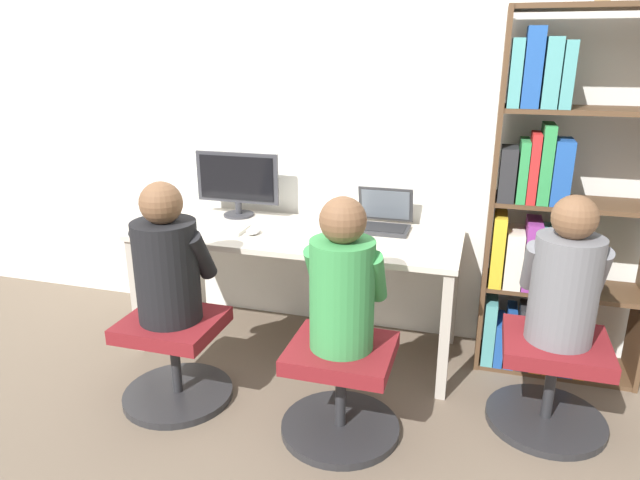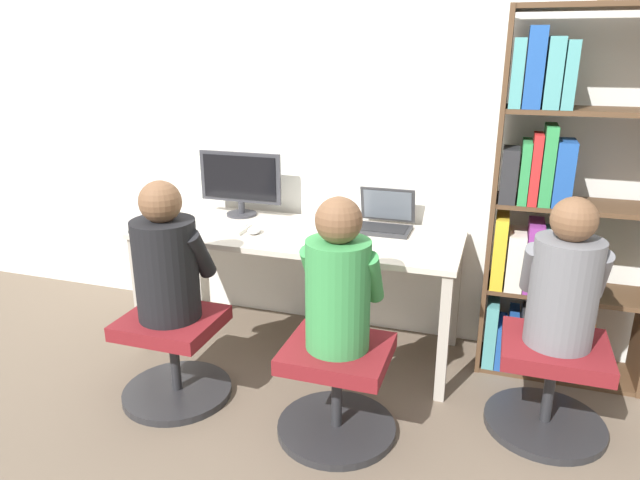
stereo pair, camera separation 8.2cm
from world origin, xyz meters
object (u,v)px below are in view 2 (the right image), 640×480
at_px(office_chair_left, 174,354).
at_px(person_at_monitor, 166,259).
at_px(office_chair_side, 550,384).
at_px(desktop_monitor, 240,182).
at_px(bookshelf, 551,227).
at_px(office_chair_right, 337,388).
at_px(person_near_shelf, 565,281).
at_px(person_at_laptop, 338,282).
at_px(keyboard, 213,226).
at_px(laptop, 384,221).

relative_size(office_chair_left, person_at_monitor, 0.81).
relative_size(office_chair_left, office_chair_side, 1.00).
relative_size(person_at_monitor, office_chair_side, 1.23).
relative_size(desktop_monitor, bookshelf, 0.28).
bearing_deg(office_chair_right, person_near_shelf, 20.28).
relative_size(person_at_laptop, office_chair_side, 1.23).
xyz_separation_m(keyboard, office_chair_side, (1.81, -0.28, -0.48)).
xyz_separation_m(desktop_monitor, office_chair_left, (0.03, -0.88, -0.68)).
xyz_separation_m(office_chair_left, office_chair_side, (1.75, 0.30, 0.00)).
bearing_deg(laptop, office_chair_side, -32.16).
xyz_separation_m(office_chair_right, person_at_monitor, (-0.84, 0.03, 0.50)).
height_order(person_at_laptop, person_near_shelf, person_at_laptop).
height_order(laptop, office_chair_side, laptop).
xyz_separation_m(laptop, person_at_monitor, (-0.85, -0.86, -0.02)).
bearing_deg(person_at_laptop, office_chair_side, 19.76).
relative_size(keyboard, bookshelf, 0.22).
bearing_deg(office_chair_right, laptop, 89.77).
bearing_deg(person_at_monitor, laptop, 45.44).
bearing_deg(laptop, office_chair_right, -90.23).
relative_size(office_chair_left, person_near_shelf, 0.82).
bearing_deg(laptop, bookshelf, -3.30).
height_order(office_chair_left, person_near_shelf, person_near_shelf).
distance_m(desktop_monitor, person_at_laptop, 1.27).
bearing_deg(office_chair_left, office_chair_right, -1.92).
distance_m(office_chair_left, person_near_shelf, 1.84).
relative_size(laptop, office_chair_side, 0.58).
relative_size(laptop, bookshelf, 0.17).
height_order(keyboard, person_at_laptop, person_at_laptop).
bearing_deg(person_at_monitor, bookshelf, 25.43).
bearing_deg(office_chair_right, person_at_monitor, 177.76).
relative_size(bookshelf, person_near_shelf, 2.82).
height_order(office_chair_right, bookshelf, bookshelf).
height_order(desktop_monitor, office_chair_left, desktop_monitor).
bearing_deg(office_chair_right, office_chair_side, 20.02).
height_order(desktop_monitor, laptop, desktop_monitor).
height_order(desktop_monitor, person_at_laptop, person_at_laptop).
bearing_deg(laptop, office_chair_left, -134.40).
distance_m(keyboard, office_chair_left, 0.76).
height_order(bookshelf, person_near_shelf, bookshelf).
relative_size(laptop, person_at_monitor, 0.47).
bearing_deg(person_at_monitor, person_at_laptop, -1.93).
xyz_separation_m(office_chair_right, office_chair_side, (0.90, 0.33, 0.00)).
height_order(keyboard, office_chair_left, keyboard).
xyz_separation_m(desktop_monitor, person_at_monitor, (0.03, -0.87, -0.18)).
bearing_deg(bookshelf, laptop, 176.70).
bearing_deg(keyboard, bookshelf, 7.66).
bearing_deg(office_chair_side, bookshelf, 94.48).
height_order(desktop_monitor, person_near_shelf, person_near_shelf).
bearing_deg(keyboard, person_near_shelf, -8.54).
bearing_deg(office_chair_right, keyboard, 146.39).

